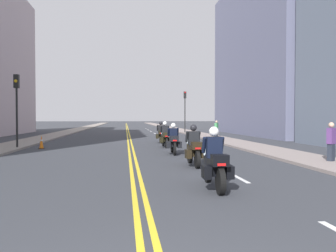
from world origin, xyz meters
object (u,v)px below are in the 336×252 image
object	(u,v)px
motorcycle_2	(173,141)
pedestrian_0	(331,142)
motorcycle_1	(194,149)
traffic_light_near	(17,97)
motorcycle_3	(165,137)
motorcycle_4	(161,134)
traffic_light_far	(185,105)
motorcycle_0	(215,164)
traffic_cone_1	(41,142)
pedestrian_1	(216,129)

from	to	relation	value
motorcycle_2	pedestrian_0	size ratio (longest dim) A/B	1.29
motorcycle_1	pedestrian_0	xyz separation A→B (m)	(5.61, -0.10, 0.21)
motorcycle_2	traffic_light_near	distance (m)	9.95
motorcycle_3	motorcycle_4	world-z (taller)	motorcycle_3
motorcycle_3	pedestrian_0	distance (m)	10.28
motorcycle_1	traffic_light_near	bearing A→B (deg)	137.65
motorcycle_1	traffic_light_far	bearing A→B (deg)	81.00
motorcycle_3	motorcycle_4	xyz separation A→B (m)	(0.14, 3.97, -0.01)
motorcycle_0	motorcycle_3	xyz separation A→B (m)	(0.18, 12.64, 0.01)
motorcycle_2	traffic_light_far	size ratio (longest dim) A/B	0.43
traffic_light_near	traffic_light_far	size ratio (longest dim) A/B	0.89
motorcycle_1	motorcycle_3	size ratio (longest dim) A/B	1.00
traffic_light_near	motorcycle_2	bearing A→B (deg)	-23.79
traffic_cone_1	traffic_light_far	size ratio (longest dim) A/B	0.16
motorcycle_1	motorcycle_4	distance (m)	12.40
traffic_cone_1	traffic_light_near	world-z (taller)	traffic_light_near
motorcycle_0	motorcycle_2	bearing A→B (deg)	92.09
motorcycle_0	traffic_light_far	bearing A→B (deg)	84.39
motorcycle_1	motorcycle_3	xyz separation A→B (m)	(-0.13, 8.42, 0.01)
motorcycle_0	motorcycle_3	distance (m)	12.64
traffic_light_far	pedestrian_1	size ratio (longest dim) A/B	3.09
motorcycle_0	motorcycle_4	distance (m)	16.61
motorcycle_0	traffic_light_far	size ratio (longest dim) A/B	0.46
motorcycle_1	pedestrian_0	size ratio (longest dim) A/B	1.27
motorcycle_4	pedestrian_1	bearing A→B (deg)	44.78
traffic_cone_1	traffic_light_near	xyz separation A→B (m)	(-1.37, -0.07, 2.67)
motorcycle_4	pedestrian_0	size ratio (longest dim) A/B	1.26
traffic_light_near	traffic_light_far	bearing A→B (deg)	54.41
motorcycle_0	traffic_light_near	distance (m)	15.42
traffic_cone_1	traffic_light_far	distance (m)	22.44
motorcycle_3	traffic_light_far	world-z (taller)	traffic_light_far
pedestrian_1	traffic_light_near	bearing A→B (deg)	-17.90
traffic_light_far	pedestrian_0	world-z (taller)	traffic_light_far
motorcycle_0	pedestrian_0	world-z (taller)	pedestrian_0
traffic_light_near	pedestrian_0	world-z (taller)	traffic_light_near
motorcycle_3	pedestrian_1	bearing A→B (deg)	56.33
motorcycle_2	pedestrian_0	bearing A→B (deg)	-35.12
traffic_light_far	traffic_light_near	bearing A→B (deg)	-125.59
motorcycle_0	motorcycle_2	xyz separation A→B (m)	(0.13, 8.61, 0.01)
traffic_light_near	pedestrian_1	world-z (taller)	traffic_light_near
traffic_cone_1	pedestrian_1	xyz separation A→B (m)	(13.29, 9.14, 0.42)
motorcycle_3	motorcycle_2	bearing A→B (deg)	-91.71
motorcycle_1	traffic_cone_1	bearing A→B (deg)	132.68
motorcycle_2	pedestrian_0	world-z (taller)	pedestrian_0
motorcycle_4	motorcycle_0	bearing A→B (deg)	-88.38
motorcycle_1	traffic_light_far	world-z (taller)	traffic_light_far
motorcycle_0	motorcycle_2	size ratio (longest dim) A/B	1.05
motorcycle_3	traffic_light_far	xyz separation A→B (m)	(4.55, 18.62, 2.76)
motorcycle_3	pedestrian_0	xyz separation A→B (m)	(5.74, -8.52, 0.20)
motorcycle_1	motorcycle_4	size ratio (longest dim) A/B	1.01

